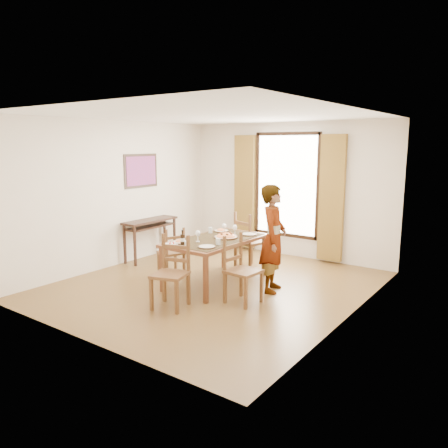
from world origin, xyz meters
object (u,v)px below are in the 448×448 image
Objects in this scene: pasta_platter at (226,235)px; man at (273,239)px; console_table at (150,225)px; dining_table at (216,242)px.

man is at bearing 6.64° from pasta_platter.
console_table is at bearing 170.28° from pasta_platter.
man is at bearing -5.15° from console_table.
pasta_platter is (0.11, 0.13, 0.11)m from dining_table.
man reaches higher than console_table.
console_table is 2.05m from dining_table.
man is 0.83m from pasta_platter.
dining_table is at bearing 84.97° from man.
pasta_platter is (-0.82, -0.10, -0.03)m from man.
man reaches higher than pasta_platter.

